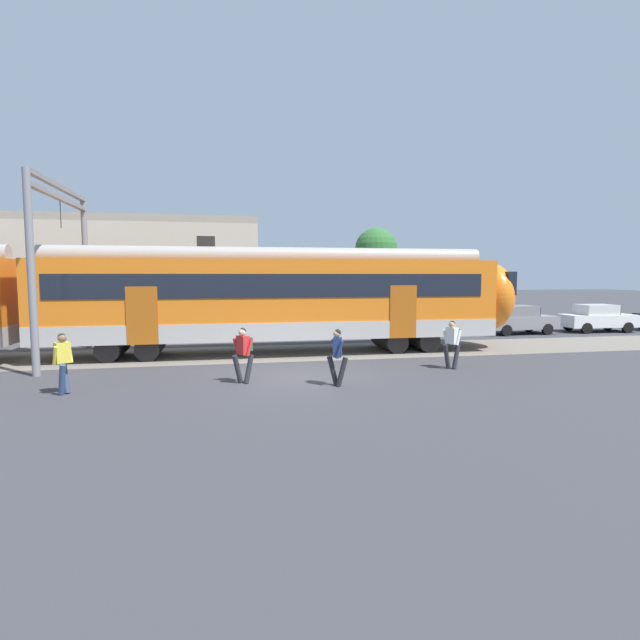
% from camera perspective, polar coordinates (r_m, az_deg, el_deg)
% --- Properties ---
extents(ground_plane, '(160.00, 160.00, 0.00)m').
position_cam_1_polar(ground_plane, '(15.68, -2.47, -6.66)').
color(ground_plane, '#38383D').
extents(commuter_train, '(38.05, 3.07, 4.73)m').
position_cam_1_polar(commuter_train, '(21.30, -28.63, 1.96)').
color(commuter_train, '#B2ADA8').
rests_on(commuter_train, ground).
extents(pedestrian_yellow, '(0.51, 0.71, 1.67)m').
position_cam_1_polar(pedestrian_yellow, '(15.11, -27.36, -3.88)').
color(pedestrian_yellow, navy).
rests_on(pedestrian_yellow, ground).
extents(pedestrian_red, '(0.71, 0.51, 1.67)m').
position_cam_1_polar(pedestrian_red, '(14.98, -8.72, -3.43)').
color(pedestrian_red, '#28282D').
rests_on(pedestrian_red, ground).
extents(pedestrian_navy, '(0.59, 0.63, 1.67)m').
position_cam_1_polar(pedestrian_navy, '(14.45, 2.00, -3.79)').
color(pedestrian_navy, '#28282D').
rests_on(pedestrian_navy, ground).
extents(pedestrian_white, '(0.71, 0.51, 1.67)m').
position_cam_1_polar(pedestrian_white, '(17.65, 14.88, -2.24)').
color(pedestrian_white, '#28282D').
rests_on(pedestrian_white, ground).
extents(parked_car_grey, '(4.06, 1.87, 1.54)m').
position_cam_1_polar(parked_car_grey, '(29.19, 21.68, 0.05)').
color(parked_car_grey, gray).
rests_on(parked_car_grey, ground).
extents(parked_car_white, '(4.08, 1.92, 1.54)m').
position_cam_1_polar(parked_car_white, '(32.16, 29.14, 0.20)').
color(parked_car_white, silver).
rests_on(parked_car_white, ground).
extents(catenary_gantry, '(0.24, 6.64, 6.53)m').
position_cam_1_polar(catenary_gantry, '(21.14, -27.40, 7.58)').
color(catenary_gantry, gray).
rests_on(catenary_gantry, ground).
extents(background_building, '(21.43, 5.00, 9.20)m').
position_cam_1_polar(background_building, '(31.43, -27.36, 4.60)').
color(background_building, beige).
rests_on(background_building, ground).
extents(street_tree_right, '(2.91, 2.91, 6.44)m').
position_cam_1_polar(street_tree_right, '(34.92, 6.44, 7.99)').
color(street_tree_right, brown).
rests_on(street_tree_right, ground).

